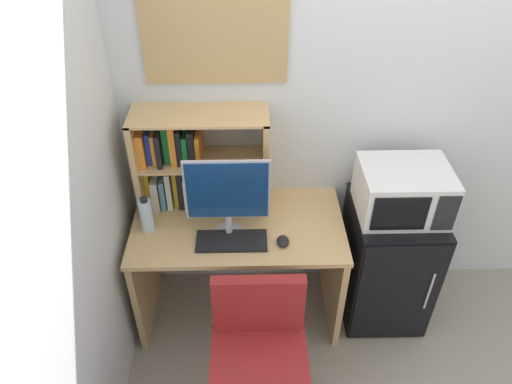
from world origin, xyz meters
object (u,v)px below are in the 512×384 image
object	(u,v)px
microwave	(403,191)
wall_corkboard	(214,32)
water_bottle	(146,215)
desk_chair	(259,369)
monitor	(227,194)
mini_fridge	(387,261)
keyboard	(232,241)
computer_mouse	(283,241)
hutch_bookshelf	(184,159)

from	to	relation	value
microwave	wall_corkboard	size ratio (longest dim) A/B	0.66
water_bottle	desk_chair	distance (m)	0.99
water_bottle	monitor	bearing A→B (deg)	-6.07
mini_fridge	wall_corkboard	bearing A→B (deg)	164.16
mini_fridge	keyboard	bearing A→B (deg)	-169.53
mini_fridge	wall_corkboard	world-z (taller)	wall_corkboard
monitor	computer_mouse	size ratio (longest dim) A/B	5.42
computer_mouse	water_bottle	xyz separation A→B (m)	(-0.73, 0.13, 0.08)
microwave	wall_corkboard	xyz separation A→B (m)	(-0.99, 0.28, 0.78)
computer_mouse	desk_chair	size ratio (longest dim) A/B	0.10
water_bottle	wall_corkboard	world-z (taller)	wall_corkboard
desk_chair	wall_corkboard	bearing A→B (deg)	101.33
microwave	desk_chair	xyz separation A→B (m)	(-0.80, -0.70, -0.57)
hutch_bookshelf	microwave	world-z (taller)	hutch_bookshelf
keyboard	microwave	distance (m)	0.97
water_bottle	desk_chair	bearing A→B (deg)	-47.14
water_bottle	mini_fridge	distance (m)	1.46
computer_mouse	water_bottle	distance (m)	0.75
mini_fridge	desk_chair	world-z (taller)	desk_chair
keyboard	desk_chair	bearing A→B (deg)	-75.65
hutch_bookshelf	mini_fridge	xyz separation A→B (m)	(1.19, -0.17, -0.65)
computer_mouse	microwave	world-z (taller)	microwave
hutch_bookshelf	water_bottle	bearing A→B (deg)	-130.94
keyboard	desk_chair	xyz separation A→B (m)	(0.13, -0.52, -0.38)
hutch_bookshelf	water_bottle	xyz separation A→B (m)	(-0.20, -0.23, -0.20)
mini_fridge	wall_corkboard	xyz separation A→B (m)	(-0.99, 0.28, 1.32)
keyboard	desk_chair	distance (m)	0.66
monitor	desk_chair	bearing A→B (deg)	-75.89
monitor	keyboard	bearing A→B (deg)	-77.81
keyboard	water_bottle	world-z (taller)	water_bottle
hutch_bookshelf	monitor	world-z (taller)	hutch_bookshelf
monitor	keyboard	world-z (taller)	monitor
monitor	computer_mouse	xyz separation A→B (m)	(0.29, -0.08, -0.26)
desk_chair	mini_fridge	bearing A→B (deg)	41.11
keyboard	computer_mouse	size ratio (longest dim) A/B	4.26
water_bottle	wall_corkboard	bearing A→B (deg)	40.66
monitor	mini_fridge	bearing A→B (deg)	6.35
monitor	desk_chair	world-z (taller)	monitor
microwave	desk_chair	size ratio (longest dim) A/B	0.55
wall_corkboard	microwave	bearing A→B (deg)	-15.68
water_bottle	microwave	bearing A→B (deg)	2.52
water_bottle	wall_corkboard	xyz separation A→B (m)	(0.40, 0.34, 0.87)
hutch_bookshelf	microwave	bearing A→B (deg)	-8.13
wall_corkboard	hutch_bookshelf	bearing A→B (deg)	-150.84
hutch_bookshelf	mini_fridge	bearing A→B (deg)	-8.27
monitor	microwave	bearing A→B (deg)	6.53
wall_corkboard	computer_mouse	bearing A→B (deg)	-54.50
keyboard	microwave	size ratio (longest dim) A/B	0.79
hutch_bookshelf	monitor	xyz separation A→B (m)	(0.24, -0.28, -0.03)
monitor	water_bottle	size ratio (longest dim) A/B	2.19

